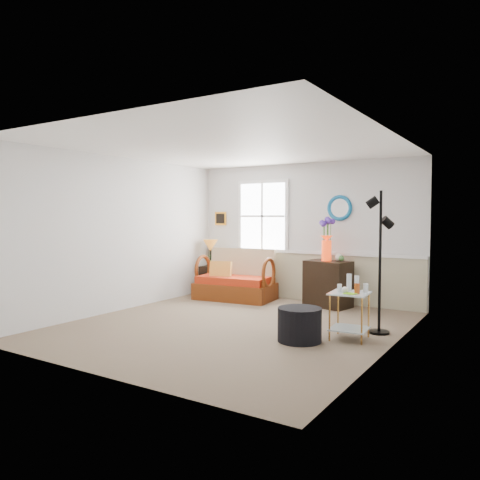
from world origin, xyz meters
The scene contains 19 objects.
floor centered at (0.00, 0.00, 0.00)m, with size 4.50×5.00×0.01m, color #79644F.
ceiling centered at (0.00, 0.00, 2.60)m, with size 4.50×5.00×0.01m, color white.
walls centered at (0.00, 0.00, 1.30)m, with size 4.51×5.01×2.60m.
wainscot centered at (0.00, 2.48, 0.45)m, with size 4.46×0.02×0.90m, color tan.
chair_rail centered at (0.00, 2.47, 0.92)m, with size 4.46×0.04×0.06m, color white.
window centered at (-0.90, 2.47, 1.60)m, with size 1.14×0.06×1.44m, color white, non-canonical shape.
picture centered at (-1.92, 2.48, 1.55)m, with size 0.28×0.03×0.28m, color orange.
mirror centered at (0.70, 2.48, 1.75)m, with size 0.47×0.47×0.07m, color #1982C7.
loveseat centered at (-1.15, 1.84, 0.48)m, with size 1.47×0.83×0.96m, color #6D2D06, non-canonical shape.
throw_pillow centered at (-1.39, 1.70, 0.52)m, with size 0.42×0.11×0.42m, color orange, non-canonical shape.
lamp_stand centered at (-2.01, 2.18, 0.28)m, with size 0.32×0.32×0.56m, color black, non-canonical shape.
table_lamp centered at (-1.98, 2.19, 0.84)m, with size 0.30×0.30×0.55m, color #C17323, non-canonical shape.
potted_plant centered at (-1.89, 2.21, 0.68)m, with size 0.29×0.32×0.25m, color #447036.
cabinet centered at (0.64, 2.10, 0.41)m, with size 0.76×0.49×0.81m, color black, non-canonical shape.
flower_vase centered at (0.60, 2.12, 1.19)m, with size 0.22×0.22×0.75m, color red, non-canonical shape.
side_table centered at (1.69, 0.20, 0.31)m, with size 0.48×0.48×0.61m, color #AB752F, non-canonical shape.
tabletop_items centered at (1.71, 0.23, 0.73)m, with size 0.37×0.37×0.22m, color silver, non-canonical shape.
floor_lamp centered at (1.93, 0.71, 0.98)m, with size 0.28×0.28×1.95m, color black, non-canonical shape.
ottoman centered at (1.18, -0.25, 0.22)m, with size 0.56×0.56×0.43m, color black.
Camera 1 is at (3.69, -5.66, 1.61)m, focal length 35.00 mm.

